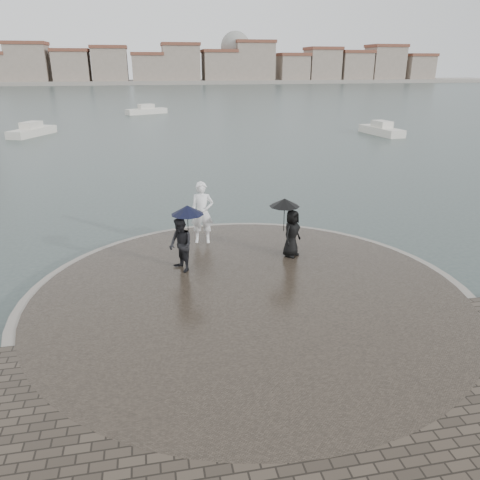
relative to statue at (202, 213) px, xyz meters
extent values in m
plane|color=#2B3835|center=(0.76, -7.71, -1.45)|extent=(400.00, 400.00, 0.00)
cylinder|color=gray|center=(0.76, -4.21, -1.29)|extent=(12.50, 12.50, 0.32)
cylinder|color=#2D261E|center=(0.76, -4.21, -1.27)|extent=(11.90, 11.90, 0.36)
imported|color=white|center=(0.00, 0.00, 0.00)|extent=(0.88, 0.66, 2.19)
imported|color=black|center=(-0.95, -2.32, -0.26)|extent=(0.92, 1.00, 1.67)
cylinder|color=black|center=(-0.70, -2.22, 0.26)|extent=(0.02, 0.02, 0.90)
cone|color=black|center=(-0.70, -2.22, 0.81)|extent=(0.99, 0.99, 0.28)
imported|color=black|center=(2.70, -1.85, -0.30)|extent=(0.91, 0.89, 1.58)
cylinder|color=black|center=(2.45, -1.75, 0.21)|extent=(0.02, 0.02, 0.90)
cone|color=black|center=(2.45, -1.75, 0.73)|extent=(0.99, 0.99, 0.26)
cube|color=gray|center=(0.76, 155.29, -0.85)|extent=(260.00, 20.00, 1.20)
cube|color=gray|center=(-36.24, 152.29, 4.55)|extent=(12.00, 10.00, 12.00)
cube|color=brown|center=(-36.24, 152.29, 11.05)|extent=(12.60, 10.60, 1.00)
cube|color=gray|center=(-23.24, 152.29, 3.55)|extent=(11.00, 10.00, 10.00)
cube|color=brown|center=(-23.24, 152.29, 9.05)|extent=(11.60, 10.60, 1.00)
cube|color=gray|center=(-11.24, 152.29, 4.05)|extent=(11.00, 10.00, 11.00)
cube|color=brown|center=(-11.24, 152.29, 10.05)|extent=(11.60, 10.60, 1.00)
cube|color=gray|center=(0.76, 152.29, 3.05)|extent=(10.00, 10.00, 9.00)
cube|color=brown|center=(0.76, 152.29, 8.05)|extent=(10.60, 10.60, 1.00)
cube|color=gray|center=(11.76, 152.29, 4.55)|extent=(12.00, 10.00, 12.00)
cube|color=brown|center=(11.76, 152.29, 11.05)|extent=(12.60, 10.60, 1.00)
cube|color=gray|center=(24.76, 152.29, 3.55)|extent=(11.00, 10.00, 10.00)
cube|color=brown|center=(24.76, 152.29, 9.05)|extent=(11.60, 10.60, 1.00)
cube|color=gray|center=(36.76, 152.29, 5.05)|extent=(13.00, 10.00, 13.00)
cube|color=brown|center=(36.76, 152.29, 12.05)|extent=(13.60, 10.60, 1.00)
cube|color=gray|center=(50.76, 152.29, 3.05)|extent=(10.00, 10.00, 9.00)
cube|color=brown|center=(50.76, 152.29, 8.05)|extent=(10.60, 10.60, 1.00)
cube|color=gray|center=(61.76, 152.29, 4.05)|extent=(11.00, 10.00, 11.00)
cube|color=brown|center=(61.76, 152.29, 10.05)|extent=(11.60, 10.60, 1.00)
cube|color=gray|center=(73.76, 152.29, 3.55)|extent=(11.00, 10.00, 10.00)
cube|color=brown|center=(73.76, 152.29, 9.05)|extent=(11.60, 10.60, 1.00)
cube|color=gray|center=(85.76, 152.29, 4.55)|extent=(12.00, 10.00, 12.00)
cube|color=brown|center=(85.76, 152.29, 11.05)|extent=(12.60, 10.60, 1.00)
cube|color=gray|center=(98.76, 152.29, 3.05)|extent=(10.00, 10.00, 9.00)
cube|color=brown|center=(98.76, 152.29, 8.05)|extent=(10.60, 10.60, 1.00)
sphere|color=gray|center=(30.76, 154.29, 10.55)|extent=(10.00, 10.00, 10.00)
cube|color=silver|center=(-1.32, 50.92, -1.20)|extent=(5.68, 3.68, 0.90)
cube|color=silver|center=(-1.32, 50.92, -0.60)|extent=(2.31, 1.90, 0.90)
cube|color=silver|center=(-12.13, 32.04, -1.20)|extent=(3.74, 5.67, 0.90)
cube|color=silver|center=(-12.13, 32.04, -0.60)|extent=(1.92, 2.32, 0.90)
cube|color=silver|center=(20.40, 26.27, -1.20)|extent=(2.20, 5.64, 0.90)
cube|color=silver|center=(20.40, 26.27, -0.60)|extent=(1.41, 2.12, 0.90)
camera|label=1|loc=(-1.79, -15.57, 4.86)|focal=35.00mm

